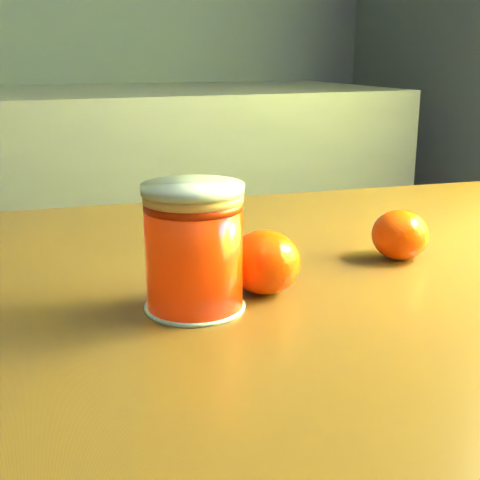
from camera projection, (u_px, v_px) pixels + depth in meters
name	position (u px, v px, depth m)	size (l,w,h in m)	color
table	(347.00, 372.00, 0.66)	(1.11, 0.83, 0.79)	brown
juice_glass	(194.00, 248.00, 0.53)	(0.08, 0.08, 0.10)	#FA2E05
orange_front	(264.00, 262.00, 0.58)	(0.06, 0.06, 0.06)	#FD4405
orange_back	(400.00, 235.00, 0.67)	(0.06, 0.06, 0.05)	#FD4405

